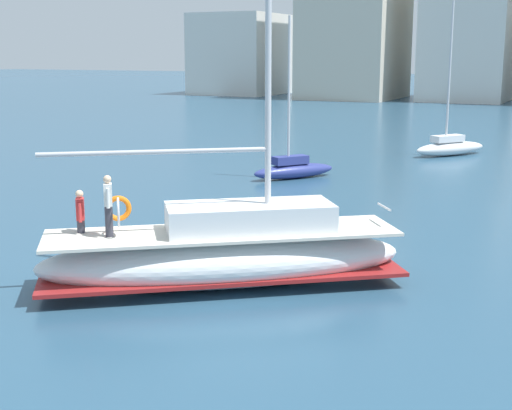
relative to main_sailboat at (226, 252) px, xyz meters
The scene contains 4 objects.
ground_plane 2.67m from the main_sailboat, 138.60° to the left, with size 400.00×400.00×0.00m, color #284C66.
main_sailboat is the anchor object (origin of this frame).
moored_sloop_far 27.76m from the main_sailboat, 89.16° to the left, with size 3.99×4.89×8.97m.
moored_catamaran 16.94m from the main_sailboat, 106.84° to the left, with size 3.44×4.22×7.75m.
Camera 1 is at (10.52, -17.72, 6.01)m, focal length 50.67 mm.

